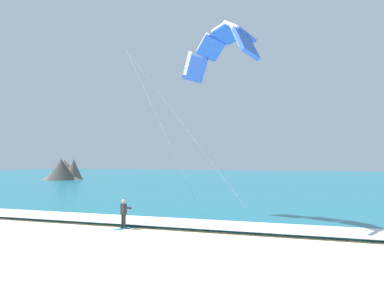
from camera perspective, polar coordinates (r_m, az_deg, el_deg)
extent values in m
cube|color=#146075|center=(82.45, 11.38, -4.91)|extent=(200.00, 120.00, 0.20)
cube|color=white|center=(25.81, -8.65, -10.61)|extent=(200.00, 3.16, 0.04)
ellipsoid|color=#239EC6|center=(24.00, -9.71, -11.71)|extent=(0.94, 1.46, 0.05)
cube|color=black|center=(24.19, -9.44, -11.53)|extent=(0.17, 0.12, 0.04)
cube|color=black|center=(23.79, -9.99, -11.68)|extent=(0.17, 0.12, 0.04)
cylinder|color=#232328|center=(24.01, -9.86, -10.75)|extent=(0.14, 0.14, 0.84)
cylinder|color=#232328|center=(23.86, -9.56, -10.81)|extent=(0.14, 0.14, 0.84)
cube|color=#232328|center=(23.84, -9.70, -9.07)|extent=(0.39, 0.31, 0.60)
sphere|color=tan|center=(23.79, -9.69, -8.02)|extent=(0.22, 0.22, 0.22)
cylinder|color=#232328|center=(24.07, -9.66, -8.88)|extent=(0.28, 0.50, 0.22)
cylinder|color=#232328|center=(23.79, -9.12, -8.96)|extent=(0.28, 0.50, 0.22)
cylinder|color=black|center=(24.07, -8.97, -8.89)|extent=(0.52, 0.24, 0.04)
cube|color=#3F3F42|center=(23.94, -9.47, -9.57)|extent=(0.14, 0.12, 0.10)
cube|color=blue|center=(23.91, 7.67, 13.93)|extent=(1.60, 2.16, 2.01)
cube|color=white|center=(23.71, 6.40, 14.92)|extent=(0.96, 0.98, 1.60)
cube|color=blue|center=(25.76, 6.83, 15.55)|extent=(2.10, 2.37, 1.60)
cube|color=white|center=(25.58, 5.63, 16.48)|extent=(1.33, 1.32, 1.04)
cube|color=blue|center=(27.59, 4.98, 15.28)|extent=(2.38, 2.38, 0.83)
cube|color=white|center=(27.42, 3.85, 16.14)|extent=(1.45, 1.47, 0.25)
cube|color=blue|center=(29.03, 2.69, 13.48)|extent=(2.36, 2.10, 1.60)
cube|color=white|center=(28.86, 1.59, 14.28)|extent=(1.30, 1.35, 1.04)
cube|color=blue|center=(29.82, 0.41, 10.64)|extent=(2.16, 1.59, 2.01)
cube|color=white|center=(29.65, -0.66, 11.39)|extent=(0.97, 0.97, 1.60)
cylinder|color=#B2B2B7|center=(23.32, -1.08, 2.51)|extent=(7.01, 1.53, 9.45)
cylinder|color=#B2B2B7|center=(26.53, -4.08, 1.94)|extent=(2.15, 6.48, 9.45)
cone|color=#665B51|center=(82.79, -17.72, -3.52)|extent=(7.57, 7.57, 4.00)
cone|color=#665B51|center=(80.96, -16.49, -3.50)|extent=(3.67, 3.67, 4.18)
cone|color=#56514C|center=(81.41, -17.86, -4.12)|extent=(8.51, 8.51, 2.36)
cone|color=#47423D|center=(79.32, -18.11, -3.52)|extent=(5.67, 5.67, 4.14)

